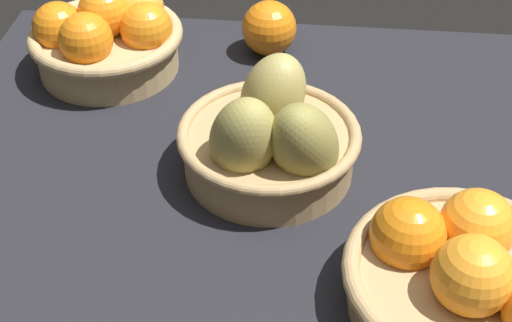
# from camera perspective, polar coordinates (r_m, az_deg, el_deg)

# --- Properties ---
(market_tray) EXTENTS (0.84, 0.72, 0.03)m
(market_tray) POSITION_cam_1_polar(r_m,az_deg,el_deg) (0.87, 0.88, -1.97)
(market_tray) COLOR black
(market_tray) RESTS_ON ground
(basket_near_right) EXTENTS (0.24, 0.24, 0.11)m
(basket_near_right) POSITION_cam_1_polar(r_m,az_deg,el_deg) (0.72, 16.00, -8.59)
(basket_near_right) COLOR tan
(basket_near_right) RESTS_ON market_tray
(basket_far_left) EXTENTS (0.21, 0.21, 0.12)m
(basket_far_left) POSITION_cam_1_polar(r_m,az_deg,el_deg) (1.04, -11.35, 9.29)
(basket_far_left) COLOR tan
(basket_far_left) RESTS_ON market_tray
(basket_center_pears) EXTENTS (0.21, 0.21, 0.14)m
(basket_center_pears) POSITION_cam_1_polar(r_m,az_deg,el_deg) (0.83, 1.29, 1.67)
(basket_center_pears) COLOR tan
(basket_center_pears) RESTS_ON market_tray
(loose_orange_front_gap) EXTENTS (0.08, 0.08, 0.08)m
(loose_orange_front_gap) POSITION_cam_1_polar(r_m,az_deg,el_deg) (1.06, 1.01, 10.17)
(loose_orange_front_gap) COLOR orange
(loose_orange_front_gap) RESTS_ON market_tray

